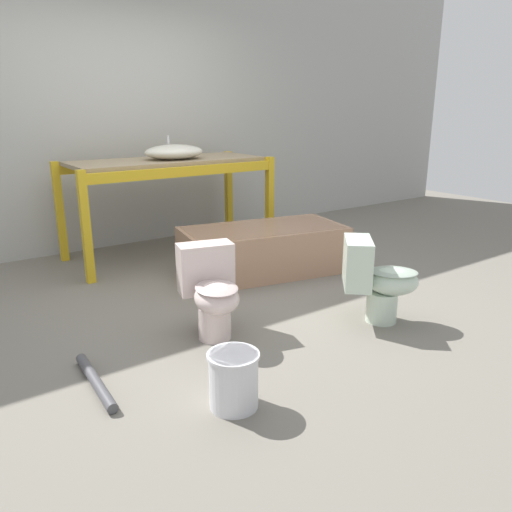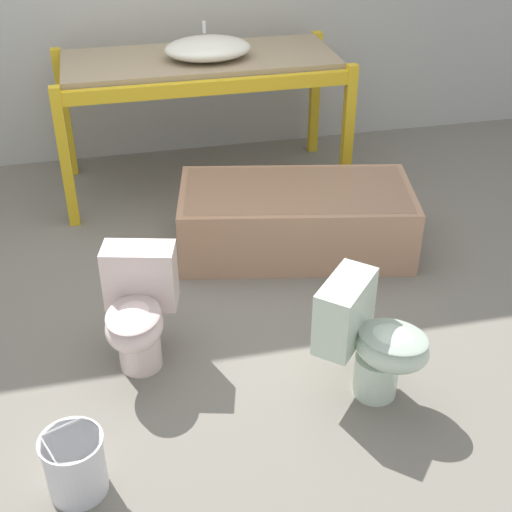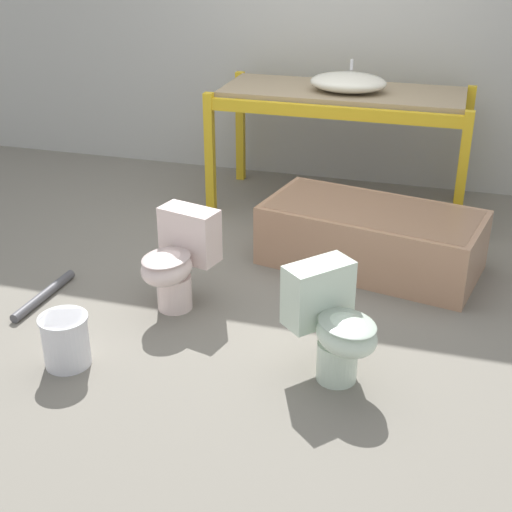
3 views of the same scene
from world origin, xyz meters
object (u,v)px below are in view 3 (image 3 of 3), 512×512
Objects in this scene: sink_basin at (348,82)px; toilet_near at (178,258)px; bathtub_main at (371,233)px; toilet_far at (333,322)px; bucket_white at (66,339)px.

toilet_near is at bearing -110.44° from sink_basin.
toilet_far reaches higher than bathtub_main.
toilet_far is 1.43m from bucket_white.
sink_basin is 2.96m from bucket_white.
sink_basin is 0.38× the size of bathtub_main.
bathtub_main is (0.37, -0.97, -0.80)m from sink_basin.
bathtub_main is 2.61× the size of toilet_far.
sink_basin is 2.45m from toilet_far.
bucket_white is (-1.03, -2.63, -0.89)m from sink_basin.
toilet_near is at bearing 66.51° from bucket_white.
bathtub_main reaches higher than bucket_white.
bathtub_main is at bearing 41.12° from toilet_far.
toilet_near is (-1.06, -0.88, 0.08)m from bathtub_main.
toilet_far is at bearing -81.16° from sink_basin.
toilet_far is at bearing -9.85° from toilet_near.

